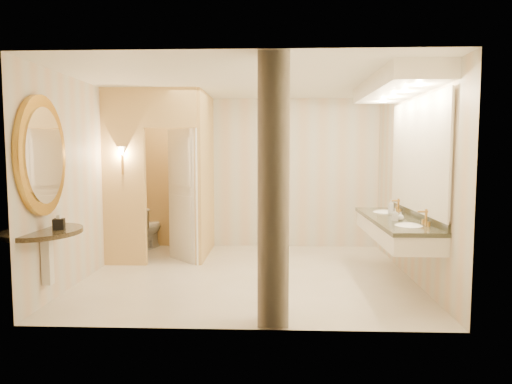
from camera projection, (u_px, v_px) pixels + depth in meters
floor at (249, 275)px, 6.48m from camera, size 4.50×4.50×0.00m
ceiling at (248, 82)px, 6.24m from camera, size 4.50×4.50×0.00m
wall_back at (255, 173)px, 8.35m from camera, size 4.50×0.02×2.70m
wall_front at (237, 193)px, 4.37m from camera, size 4.50×0.02×2.70m
wall_left at (90, 180)px, 6.45m from camera, size 0.02×4.00×2.70m
wall_right at (412, 180)px, 6.27m from camera, size 0.02×4.00×2.70m
toilet_closet at (182, 174)px, 7.35m from camera, size 1.50×1.55×2.70m
wall_sconce at (122, 152)px, 6.83m from camera, size 0.14×0.14×0.42m
vanity at (399, 161)px, 5.92m from camera, size 0.75×2.41×2.09m
console_shelf at (42, 188)px, 5.05m from camera, size 1.02×1.02×1.96m
pillar at (273, 191)px, 4.55m from camera, size 0.31×0.31×2.70m
tissue_box at (59, 224)px, 5.12m from camera, size 0.14×0.14×0.12m
toilet at (145, 227)px, 8.18m from camera, size 0.60×0.84×0.78m
soap_bottle_a at (395, 215)px, 5.74m from camera, size 0.07×0.07×0.15m
soap_bottle_b at (400, 216)px, 5.76m from camera, size 0.10×0.10×0.11m
soap_bottle_c at (391, 207)px, 6.30m from camera, size 0.09×0.09×0.21m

